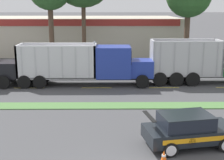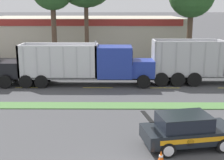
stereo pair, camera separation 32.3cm
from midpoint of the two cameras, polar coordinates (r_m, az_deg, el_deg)
The scene contains 8 objects.
grass_verge at distance 20.41m, azimuth 1.66°, elevation -4.72°, with size 120.00×1.34×0.06m, color #517F42.
centre_line_3 at distance 25.75m, azimuth -14.35°, elevation -1.34°, with size 2.40×0.14×0.01m, color yellow.
centre_line_4 at distance 24.92m, azimuth -2.26°, elevation -1.41°, with size 2.40×0.14×0.01m, color yellow.
centre_line_5 at distance 25.25m, azimuth 10.08°, elevation -1.41°, with size 2.40×0.14×0.01m, color yellow.
dump_truck_trail at distance 25.53m, azimuth -1.87°, elevation 2.76°, with size 10.92×2.58×3.72m.
rally_car at distance 14.96m, azimuth 14.13°, elevation -8.83°, with size 4.47×2.61×1.62m.
traffic_cone at distance 13.40m, azimuth 9.65°, elevation -13.83°, with size 0.42×0.42×0.61m.
store_building_backdrop at distance 44.82m, azimuth -4.77°, elevation 8.32°, with size 26.41×12.10×4.82m.
Camera 2 is at (-0.27, -9.61, 6.40)m, focal length 50.00 mm.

